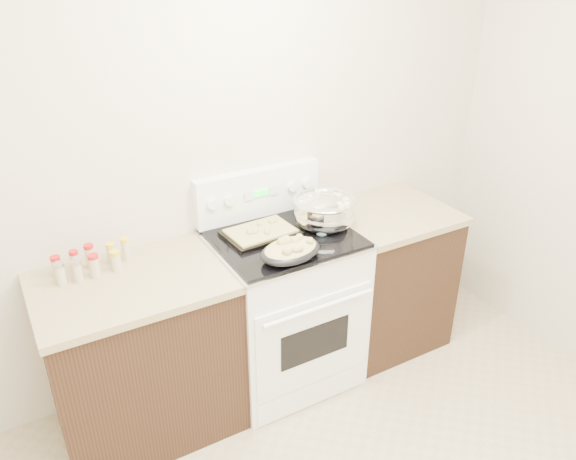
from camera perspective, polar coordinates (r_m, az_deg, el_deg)
room_shell at (r=1.48m, az=14.66°, el=0.08°), size 4.10×3.60×2.75m
counter_left at (r=3.05m, az=-14.56°, el=-12.15°), size 0.93×0.67×0.92m
counter_right at (r=3.64m, az=9.59°, el=-4.57°), size 0.73×0.67×0.92m
kitchen_range at (r=3.27m, az=-0.48°, el=-7.60°), size 0.78×0.73×1.22m
mixing_bowl at (r=3.11m, az=3.71°, el=1.83°), size 0.41×0.41×0.20m
roasting_pan at (r=2.79m, az=0.26°, el=-2.02°), size 0.37×0.29×0.12m
baking_sheet at (r=3.03m, az=-2.82°, el=-0.21°), size 0.40×0.29×0.06m
wooden_spoon at (r=2.82m, az=-0.27°, el=-2.52°), size 0.13×0.23×0.04m
blue_ladle at (r=3.04m, az=3.38°, el=0.17°), size 0.09×0.26×0.09m
spice_jars at (r=2.88m, az=-19.43°, el=-3.06°), size 0.38×0.14×0.13m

